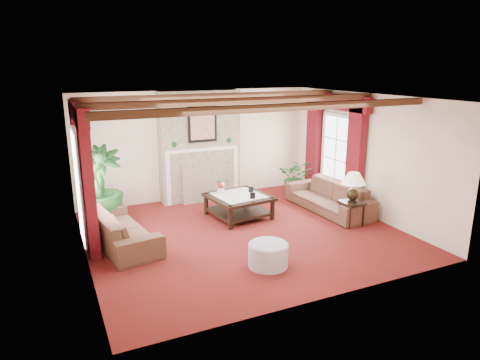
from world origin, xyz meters
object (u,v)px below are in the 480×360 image
sofa_left (121,223)px  coffee_table (239,206)px  side_table (351,213)px  sofa_right (329,192)px  potted_palm (101,204)px  ottoman (268,255)px

sofa_left → coffee_table: sofa_left is taller
sofa_left → side_table: bearing=-111.3°
coffee_table → side_table: (1.96, -1.44, 0.01)m
sofa_left → side_table: sofa_left is taller
sofa_right → potted_palm: 5.06m
potted_palm → ottoman: 3.92m
coffee_table → sofa_right: bearing=-20.1°
sofa_right → sofa_left: bearing=-93.3°
sofa_left → ottoman: 2.88m
sofa_left → side_table: 4.70m
potted_palm → sofa_right: bearing=-14.4°
sofa_left → coffee_table: bearing=-89.7°
side_table → sofa_left: bearing=167.5°
coffee_table → side_table: 2.43m
sofa_left → coffee_table: size_ratio=1.85×
potted_palm → side_table: bearing=-25.0°
ottoman → potted_palm: bearing=125.6°
potted_palm → coffee_table: potted_palm is taller
side_table → coffee_table: bearing=143.6°
sofa_right → side_table: sofa_right is taller
potted_palm → sofa_left: bearing=-81.0°
sofa_left → potted_palm: bearing=0.3°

